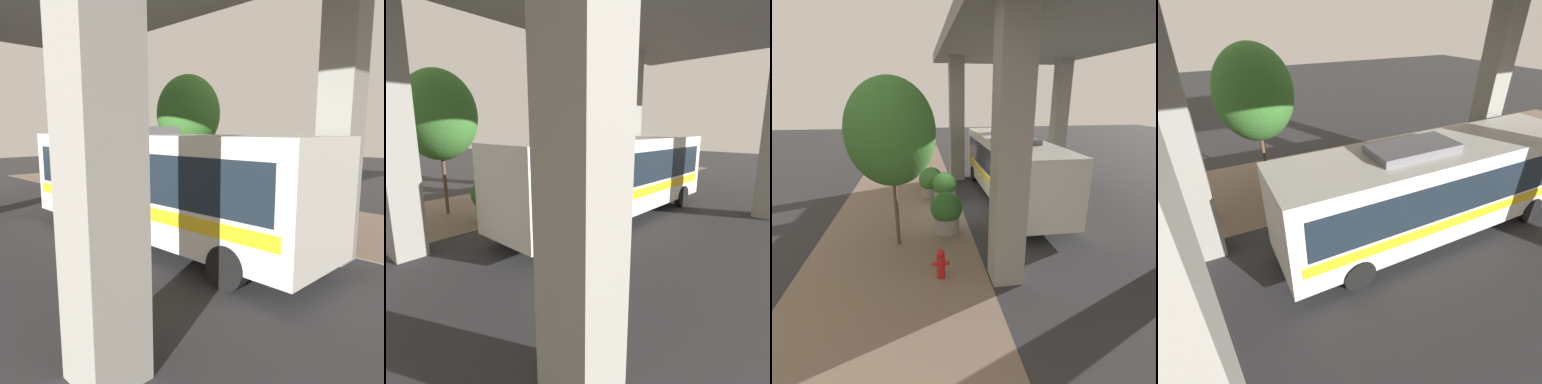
% 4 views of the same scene
% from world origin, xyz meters
% --- Properties ---
extents(ground_plane, '(80.00, 80.00, 0.00)m').
position_xyz_m(ground_plane, '(0.00, 0.00, 0.00)').
color(ground_plane, '#2D2D30').
rests_on(ground_plane, ground).
extents(sidewalk_strip, '(6.00, 40.00, 0.02)m').
position_xyz_m(sidewalk_strip, '(-3.00, 0.00, 0.01)').
color(sidewalk_strip, '#7A6656').
rests_on(sidewalk_strip, ground).
extents(bus, '(2.80, 10.93, 3.55)m').
position_xyz_m(bus, '(2.79, 1.34, 1.93)').
color(bus, silver).
rests_on(bus, ground).
extents(fire_hydrant, '(0.54, 0.26, 0.99)m').
position_xyz_m(fire_hydrant, '(-1.47, -5.63, 0.50)').
color(fire_hydrant, '#B21919').
rests_on(fire_hydrant, ground).
extents(planter_front, '(1.36, 1.36, 1.67)m').
position_xyz_m(planter_front, '(-1.39, 2.37, 0.83)').
color(planter_front, gray).
rests_on(planter_front, ground).
extents(planter_middle, '(1.31, 1.31, 1.71)m').
position_xyz_m(planter_middle, '(-0.98, -2.31, 0.88)').
color(planter_middle, gray).
rests_on(planter_middle, ground).
extents(planter_back, '(1.23, 1.23, 1.67)m').
position_xyz_m(planter_back, '(-0.76, 1.16, 0.83)').
color(planter_back, gray).
rests_on(planter_back, ground).
extents(street_tree_near, '(3.08, 3.08, 6.08)m').
position_xyz_m(street_tree_near, '(-2.90, -3.17, 4.23)').
color(street_tree_near, brown).
rests_on(street_tree_near, ground).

